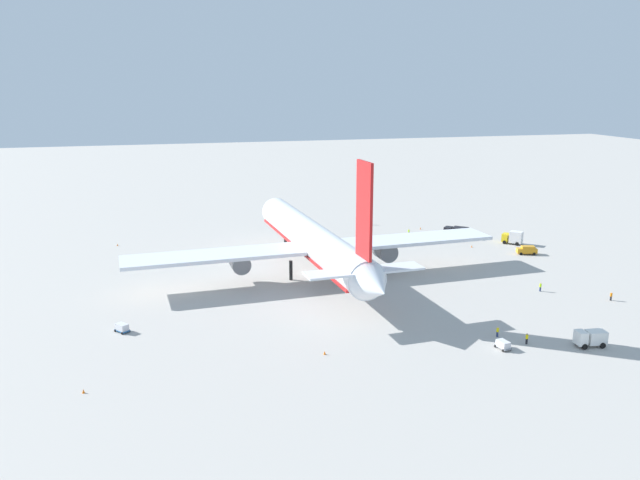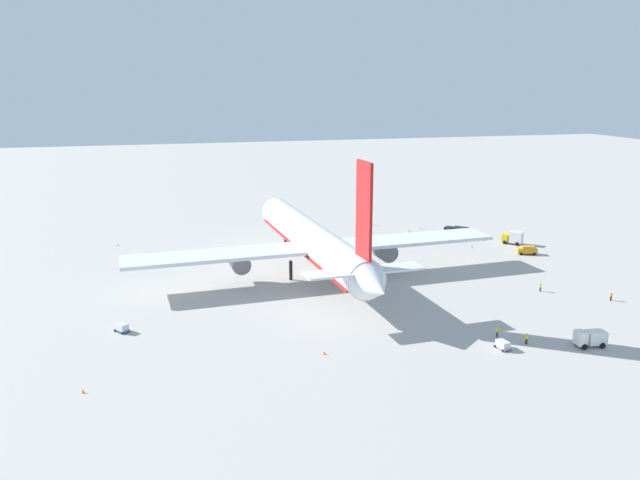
{
  "view_description": "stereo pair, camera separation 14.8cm",
  "coord_description": "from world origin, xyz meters",
  "px_view_note": "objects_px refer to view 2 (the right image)",
  "views": [
    {
      "loc": [
        -123.91,
        31.94,
        38.99
      ],
      "look_at": [
        2.93,
        -2.54,
        6.31
      ],
      "focal_mm": 35.83,
      "sensor_mm": 36.0,
      "label": 1
    },
    {
      "loc": [
        -123.95,
        31.8,
        38.99
      ],
      "look_at": [
        2.93,
        -2.54,
        6.31
      ],
      "focal_mm": 35.83,
      "sensor_mm": 36.0,
      "label": 2
    }
  ],
  "objects_px": {
    "traffic_cone_3": "(118,245)",
    "ground_worker_5": "(370,222)",
    "service_van": "(527,250)",
    "traffic_cone_1": "(324,353)",
    "traffic_cone_0": "(472,246)",
    "traffic_cone_2": "(83,391)",
    "ground_worker_2": "(540,287)",
    "ground_worker_1": "(497,332)",
    "service_truck_1": "(457,231)",
    "ground_worker_3": "(527,339)",
    "traffic_cone_4": "(421,228)",
    "baggage_cart_1": "(122,327)",
    "baggage_cart_0": "(503,345)",
    "ground_worker_4": "(611,296)",
    "service_truck_2": "(590,338)",
    "service_truck_0": "(513,237)",
    "ground_worker_0": "(409,232)",
    "airliner": "(314,241)"
  },
  "relations": [
    {
      "from": "ground_worker_1",
      "to": "ground_worker_2",
      "type": "bearing_deg",
      "value": -47.65
    },
    {
      "from": "traffic_cone_0",
      "to": "airliner",
      "type": "bearing_deg",
      "value": 105.6
    },
    {
      "from": "ground_worker_3",
      "to": "traffic_cone_4",
      "type": "distance_m",
      "value": 78.12
    },
    {
      "from": "ground_worker_0",
      "to": "traffic_cone_1",
      "type": "xyz_separation_m",
      "value": [
        -66.1,
        41.22,
        -0.64
      ]
    },
    {
      "from": "service_truck_0",
      "to": "ground_worker_4",
      "type": "bearing_deg",
      "value": 172.51
    },
    {
      "from": "service_truck_0",
      "to": "ground_worker_5",
      "type": "xyz_separation_m",
      "value": [
        29.91,
        26.79,
        -0.85
      ]
    },
    {
      "from": "traffic_cone_4",
      "to": "traffic_cone_0",
      "type": "bearing_deg",
      "value": -169.37
    },
    {
      "from": "ground_worker_1",
      "to": "ground_worker_5",
      "type": "relative_size",
      "value": 1.02
    },
    {
      "from": "ground_worker_1",
      "to": "ground_worker_4",
      "type": "relative_size",
      "value": 1.06
    },
    {
      "from": "ground_worker_1",
      "to": "service_van",
      "type": "bearing_deg",
      "value": -37.42
    },
    {
      "from": "traffic_cone_0",
      "to": "traffic_cone_1",
      "type": "xyz_separation_m",
      "value": [
        -50.79,
        51.19,
        0.0
      ]
    },
    {
      "from": "baggage_cart_0",
      "to": "ground_worker_1",
      "type": "height_order",
      "value": "ground_worker_1"
    },
    {
      "from": "traffic_cone_0",
      "to": "traffic_cone_2",
      "type": "height_order",
      "value": "same"
    },
    {
      "from": "service_van",
      "to": "ground_worker_4",
      "type": "distance_m",
      "value": 32.72
    },
    {
      "from": "airliner",
      "to": "ground_worker_3",
      "type": "relative_size",
      "value": 45.34
    },
    {
      "from": "ground_worker_5",
      "to": "traffic_cone_2",
      "type": "height_order",
      "value": "ground_worker_5"
    },
    {
      "from": "baggage_cart_1",
      "to": "baggage_cart_0",
      "type": "bearing_deg",
      "value": -111.66
    },
    {
      "from": "traffic_cone_2",
      "to": "traffic_cone_4",
      "type": "xyz_separation_m",
      "value": [
        75.43,
        -80.44,
        0.0
      ]
    },
    {
      "from": "service_truck_0",
      "to": "service_truck_2",
      "type": "bearing_deg",
      "value": 158.65
    },
    {
      "from": "ground_worker_2",
      "to": "ground_worker_5",
      "type": "relative_size",
      "value": 1.04
    },
    {
      "from": "traffic_cone_3",
      "to": "ground_worker_5",
      "type": "bearing_deg",
      "value": -84.81
    },
    {
      "from": "traffic_cone_3",
      "to": "traffic_cone_4",
      "type": "bearing_deg",
      "value": -92.06
    },
    {
      "from": "service_van",
      "to": "ground_worker_4",
      "type": "height_order",
      "value": "service_van"
    },
    {
      "from": "service_truck_0",
      "to": "traffic_cone_3",
      "type": "height_order",
      "value": "service_truck_0"
    },
    {
      "from": "traffic_cone_2",
      "to": "service_truck_2",
      "type": "bearing_deg",
      "value": -93.38
    },
    {
      "from": "service_truck_1",
      "to": "ground_worker_3",
      "type": "xyz_separation_m",
      "value": [
        -65.62,
        21.59,
        -0.66
      ]
    },
    {
      "from": "baggage_cart_0",
      "to": "traffic_cone_1",
      "type": "xyz_separation_m",
      "value": [
        5.08,
        26.4,
        -0.43
      ]
    },
    {
      "from": "ground_worker_1",
      "to": "traffic_cone_3",
      "type": "height_order",
      "value": "ground_worker_1"
    },
    {
      "from": "service_van",
      "to": "traffic_cone_1",
      "type": "relative_size",
      "value": 8.87
    },
    {
      "from": "ground_worker_2",
      "to": "ground_worker_4",
      "type": "height_order",
      "value": "ground_worker_2"
    },
    {
      "from": "service_van",
      "to": "airliner",
      "type": "bearing_deg",
      "value": 93.17
    },
    {
      "from": "ground_worker_5",
      "to": "traffic_cone_4",
      "type": "xyz_separation_m",
      "value": [
        -8.97,
        -11.38,
        -0.57
      ]
    },
    {
      "from": "ground_worker_1",
      "to": "ground_worker_2",
      "type": "height_order",
      "value": "ground_worker_2"
    },
    {
      "from": "traffic_cone_3",
      "to": "traffic_cone_4",
      "type": "xyz_separation_m",
      "value": [
        -2.84,
        -78.89,
        0.0
      ]
    },
    {
      "from": "service_truck_0",
      "to": "service_truck_1",
      "type": "distance_m",
      "value": 14.36
    },
    {
      "from": "traffic_cone_0",
      "to": "service_truck_1",
      "type": "bearing_deg",
      "value": -7.0
    },
    {
      "from": "baggage_cart_1",
      "to": "traffic_cone_4",
      "type": "xyz_separation_m",
      "value": [
        55.14,
        -76.19,
        -0.48
      ]
    },
    {
      "from": "traffic_cone_2",
      "to": "ground_worker_3",
      "type": "bearing_deg",
      "value": -90.86
    },
    {
      "from": "service_truck_0",
      "to": "traffic_cone_1",
      "type": "height_order",
      "value": "service_truck_0"
    },
    {
      "from": "service_truck_2",
      "to": "service_van",
      "type": "distance_m",
      "value": 53.66
    },
    {
      "from": "ground_worker_0",
      "to": "ground_worker_5",
      "type": "height_order",
      "value": "ground_worker_0"
    },
    {
      "from": "service_truck_1",
      "to": "traffic_cone_4",
      "type": "relative_size",
      "value": 10.98
    },
    {
      "from": "baggage_cart_0",
      "to": "ground_worker_3",
      "type": "bearing_deg",
      "value": -80.55
    },
    {
      "from": "ground_worker_2",
      "to": "ground_worker_1",
      "type": "bearing_deg",
      "value": 132.35
    },
    {
      "from": "airliner",
      "to": "ground_worker_3",
      "type": "distance_m",
      "value": 49.05
    },
    {
      "from": "service_truck_1",
      "to": "service_truck_2",
      "type": "bearing_deg",
      "value": 169.45
    },
    {
      "from": "service_truck_1",
      "to": "ground_worker_3",
      "type": "height_order",
      "value": "service_truck_1"
    },
    {
      "from": "service_van",
      "to": "traffic_cone_2",
      "type": "bearing_deg",
      "value": 115.71
    },
    {
      "from": "service_truck_1",
      "to": "ground_worker_0",
      "type": "height_order",
      "value": "service_truck_1"
    },
    {
      "from": "service_truck_1",
      "to": "traffic_cone_3",
      "type": "distance_m",
      "value": 85.28
    }
  ]
}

